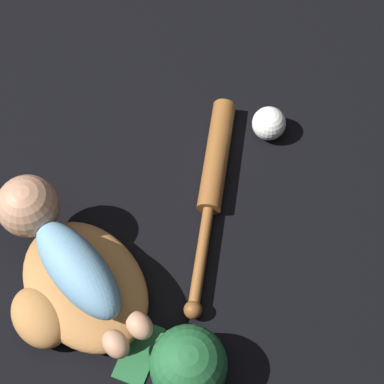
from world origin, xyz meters
The scene contains 6 objects.
ground_plane centered at (0.00, 0.00, 0.00)m, with size 6.00×6.00×0.00m, color black.
baseball_glove centered at (0.06, 0.00, 0.04)m, with size 0.33×0.30×0.08m.
baby_figure centered at (0.12, -0.02, 0.13)m, with size 0.40×0.17×0.12m.
baseball_bat centered at (0.02, -0.36, 0.03)m, with size 0.29×0.44×0.05m.
baseball centered at (0.01, -0.54, 0.04)m, with size 0.08×0.08×0.08m.
baseball_cap centered at (-0.20, -0.02, 0.06)m, with size 0.22×0.17×0.14m.
Camera 1 is at (-0.36, 0.16, 1.23)m, focal length 60.00 mm.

